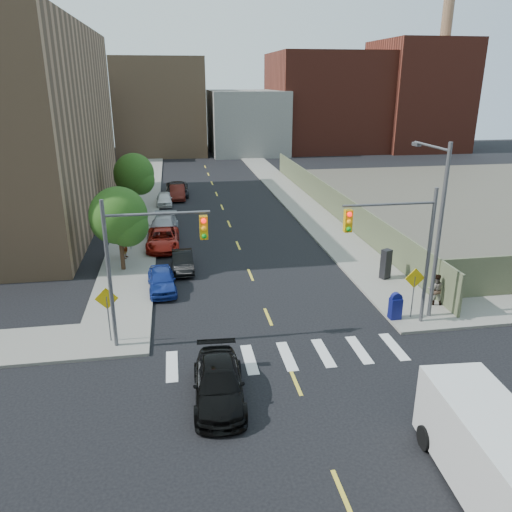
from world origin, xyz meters
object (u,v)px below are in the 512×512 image
object	(u,v)px
parked_car_maroon	(177,192)
parked_car_blue	(162,280)
pedestrian_east	(435,289)
payphone	(386,264)
parked_car_black	(183,261)
cargo_van	(487,447)
pedestrian_west	(125,245)
parked_car_red	(163,239)
parked_car_white	(164,199)
mailbox	(395,306)
black_sedan	(219,384)
parked_car_silver	(163,227)
parked_car_grey	(177,189)

from	to	relation	value
parked_car_maroon	parked_car_blue	bearing A→B (deg)	-93.80
pedestrian_east	payphone	bearing A→B (deg)	-61.18
parked_car_blue	parked_car_black	xyz separation A→B (m)	(1.30, 3.15, -0.05)
cargo_van	pedestrian_west	xyz separation A→B (m)	(-12.34, 22.41, -0.28)
parked_car_red	parked_car_white	bearing A→B (deg)	90.91
cargo_van	parked_car_blue	bearing A→B (deg)	124.33
pedestrian_west	mailbox	bearing A→B (deg)	-116.09
parked_car_red	parked_car_maroon	distance (m)	15.97
cargo_van	mailbox	bearing A→B (deg)	83.30
black_sedan	parked_car_silver	bearing A→B (deg)	98.92
parked_car_blue	parked_car_black	world-z (taller)	parked_car_blue
black_sedan	parked_car_grey	bearing A→B (deg)	94.53
parked_car_silver	parked_car_grey	size ratio (longest dim) A/B	1.01
parked_car_white	payphone	distance (m)	25.82
parked_car_maroon	pedestrian_east	distance (m)	31.45
parked_car_blue	pedestrian_east	distance (m)	15.37
payphone	pedestrian_east	xyz separation A→B (m)	(1.14, -3.98, -0.06)
mailbox	payphone	xyz separation A→B (m)	(1.72, 5.27, 0.23)
parked_car_white	payphone	xyz separation A→B (m)	(13.52, -21.99, 0.43)
parked_car_silver	cargo_van	bearing A→B (deg)	-65.06
parked_car_white	pedestrian_west	world-z (taller)	pedestrian_west
parked_car_black	black_sedan	world-z (taller)	black_sedan
parked_car_blue	parked_car_grey	distance (m)	25.56
parked_car_blue	black_sedan	distance (m)	11.28
parked_car_red	mailbox	bearing A→B (deg)	-48.65
pedestrian_west	parked_car_black	bearing A→B (deg)	-111.37
parked_car_silver	parked_car_maroon	world-z (taller)	parked_car_silver
parked_car_grey	mailbox	distance (m)	33.14
parked_car_red	parked_car_maroon	size ratio (longest dim) A/B	1.15
mailbox	pedestrian_west	world-z (taller)	pedestrian_west
cargo_van	black_sedan	bearing A→B (deg)	147.14
parked_car_blue	parked_car_silver	world-z (taller)	parked_car_silver
payphone	black_sedan	bearing A→B (deg)	-161.34
parked_car_grey	parked_car_white	bearing A→B (deg)	-107.38
pedestrian_west	parked_car_silver	bearing A→B (deg)	-12.64
parked_car_white	mailbox	world-z (taller)	mailbox
cargo_van	payphone	size ratio (longest dim) A/B	3.14
parked_car_grey	black_sedan	bearing A→B (deg)	-88.50
parked_car_silver	parked_car_white	bearing A→B (deg)	95.39
pedestrian_west	pedestrian_east	bearing A→B (deg)	-108.05
parked_car_maroon	cargo_van	bearing A→B (deg)	-78.80
parked_car_red	pedestrian_east	bearing A→B (deg)	-39.68
parked_car_white	black_sedan	world-z (taller)	black_sedan
parked_car_blue	mailbox	bearing A→B (deg)	-30.55
parked_car_blue	parked_car_white	size ratio (longest dim) A/B	1.04
parked_car_grey	pedestrian_west	xyz separation A→B (m)	(-3.83, -19.74, 0.38)
cargo_van	parked_car_black	bearing A→B (deg)	117.07
parked_car_red	payphone	world-z (taller)	payphone
parked_car_red	parked_car_black	bearing A→B (deg)	-73.90
parked_car_silver	parked_car_grey	xyz separation A→B (m)	(1.30, 14.51, -0.04)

